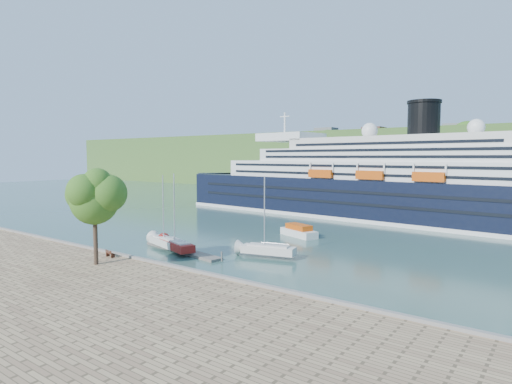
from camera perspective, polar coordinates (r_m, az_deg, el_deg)
The scene contains 11 objects.
ground at distance 57.13m, azimuth -17.00°, elevation -9.14°, with size 400.00×400.00×0.00m, color #30554E.
far_hillside at distance 183.42m, azimuth 22.36°, elevation 3.88°, with size 400.00×50.00×24.00m, color #305522.
quay_coping at distance 56.75m, azimuth -17.19°, elevation -8.04°, with size 220.00×0.50×0.30m, color slate.
cruise_ship at distance 96.81m, azimuth 14.83°, elevation 3.88°, with size 110.10×16.03×24.72m, color black, non-canonical shape.
park_bench at distance 56.83m, azimuth -18.85°, elevation -7.72°, with size 1.51×0.62×0.97m, color #4F2516, non-canonical shape.
promenade_tree at distance 52.67m, azimuth -20.71°, elevation -2.60°, with size 7.30×7.30×12.09m, color #335D18, non-canonical shape.
floating_pontoon at distance 62.31m, azimuth -9.86°, elevation -7.68°, with size 16.24×1.98×0.36m, color slate, non-canonical shape.
sailboat_white_near at distance 63.71m, azimuth -12.05°, elevation -2.89°, with size 8.00×2.22×10.33m, color silver, non-canonical shape.
sailboat_red at distance 60.79m, azimuth -10.61°, elevation -3.08°, with size 8.24×2.29×10.64m, color maroon, non-canonical shape.
sailboat_white_far at distance 56.90m, azimuth 1.67°, elevation -3.65°, with size 8.06×2.24×10.41m, color silver, non-canonical shape.
tender_launch at distance 73.22m, azimuth 5.72°, elevation -5.10°, with size 7.46×2.55×2.06m, color #C7490B, non-canonical shape.
Camera 1 is at (44.75, -32.87, 13.44)m, focal length 30.00 mm.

